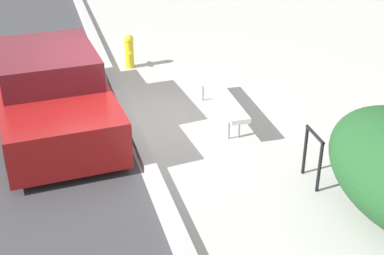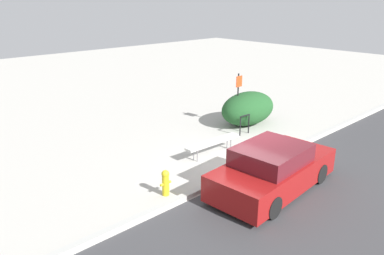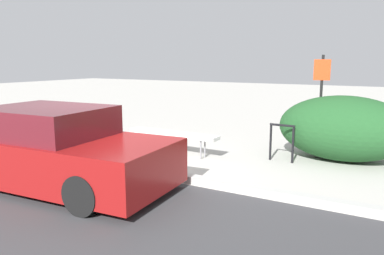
{
  "view_description": "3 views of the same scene",
  "coord_description": "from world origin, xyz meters",
  "px_view_note": "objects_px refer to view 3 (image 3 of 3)",
  "views": [
    {
      "loc": [
        8.55,
        -1.37,
        4.4
      ],
      "look_at": [
        1.52,
        0.71,
        0.6
      ],
      "focal_mm": 50.0,
      "sensor_mm": 36.0,
      "label": 1
    },
    {
      "loc": [
        -8.69,
        -6.86,
        5.28
      ],
      "look_at": [
        -0.45,
        2.06,
        1.06
      ],
      "focal_mm": 35.0,
      "sensor_mm": 36.0,
      "label": 2
    },
    {
      "loc": [
        4.82,
        -5.63,
        2.16
      ],
      "look_at": [
        0.54,
        1.92,
        0.62
      ],
      "focal_mm": 35.0,
      "sensor_mm": 36.0,
      "label": 3
    }
  ],
  "objects_px": {
    "fire_hydrant": "(46,132)",
    "parked_car_near": "(54,150)",
    "bench": "(173,134)",
    "sign_post": "(321,96)",
    "bike_rack": "(282,139)"
  },
  "relations": [
    {
      "from": "sign_post",
      "to": "fire_hydrant",
      "type": "distance_m",
      "value": 6.67
    },
    {
      "from": "fire_hydrant",
      "to": "sign_post",
      "type": "bearing_deg",
      "value": 23.17
    },
    {
      "from": "parked_car_near",
      "to": "bench",
      "type": "bearing_deg",
      "value": 75.03
    },
    {
      "from": "sign_post",
      "to": "fire_hydrant",
      "type": "xyz_separation_m",
      "value": [
        -6.07,
        -2.6,
        -0.98
      ]
    },
    {
      "from": "bike_rack",
      "to": "parked_car_near",
      "type": "distance_m",
      "value": 4.63
    },
    {
      "from": "parked_car_near",
      "to": "sign_post",
      "type": "bearing_deg",
      "value": 47.0
    },
    {
      "from": "bench",
      "to": "sign_post",
      "type": "bearing_deg",
      "value": 28.02
    },
    {
      "from": "bench",
      "to": "bike_rack",
      "type": "distance_m",
      "value": 2.5
    },
    {
      "from": "fire_hydrant",
      "to": "parked_car_near",
      "type": "bearing_deg",
      "value": -36.52
    },
    {
      "from": "bench",
      "to": "fire_hydrant",
      "type": "xyz_separation_m",
      "value": [
        -3.04,
        -1.11,
        -0.06
      ]
    },
    {
      "from": "bike_rack",
      "to": "parked_car_near",
      "type": "relative_size",
      "value": 0.19
    },
    {
      "from": "bench",
      "to": "fire_hydrant",
      "type": "height_order",
      "value": "fire_hydrant"
    },
    {
      "from": "bike_rack",
      "to": "sign_post",
      "type": "bearing_deg",
      "value": 56.7
    },
    {
      "from": "bench",
      "to": "sign_post",
      "type": "relative_size",
      "value": 1.02
    },
    {
      "from": "bench",
      "to": "parked_car_near",
      "type": "relative_size",
      "value": 0.54
    }
  ]
}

